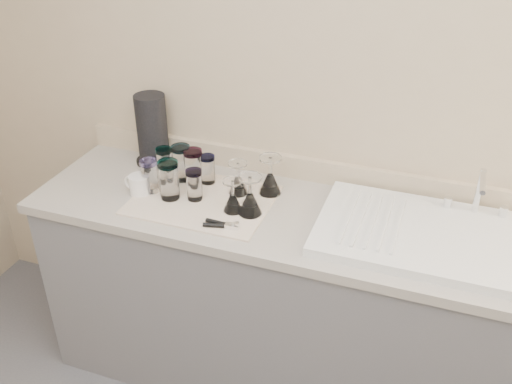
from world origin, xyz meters
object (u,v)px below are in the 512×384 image
at_px(tumbler_teal, 165,163).
at_px(tumbler_cyan, 181,163).
at_px(goblet_back_left, 238,183).
at_px(can_opener, 222,225).
at_px(goblet_front_left, 233,201).
at_px(tumbler_purple, 208,169).
at_px(paper_towel_roll, 152,130).
at_px(tumbler_extra, 193,167).
at_px(goblet_back_right, 270,181).
at_px(goblet_front_right, 250,201).
at_px(tumbler_blue, 169,180).
at_px(tumbler_lavender, 194,184).
at_px(sink_unit, 432,236).
at_px(white_mug, 139,185).
at_px(tumbler_magenta, 150,176).

distance_m(tumbler_teal, tumbler_cyan, 0.08).
relative_size(goblet_back_left, can_opener, 1.04).
xyz_separation_m(goblet_front_left, can_opener, (0.00, -0.12, -0.04)).
xyz_separation_m(tumbler_purple, paper_towel_roll, (-0.31, 0.10, 0.08)).
bearing_deg(goblet_back_left, tumbler_extra, 176.11).
xyz_separation_m(goblet_back_right, paper_towel_roll, (-0.58, 0.10, 0.09)).
distance_m(goblet_front_right, paper_towel_roll, 0.63).
distance_m(tumbler_blue, goblet_front_left, 0.28).
relative_size(tumbler_blue, tumbler_lavender, 1.26).
bearing_deg(sink_unit, goblet_back_right, 170.64).
bearing_deg(white_mug, tumbler_blue, 2.66).
relative_size(tumbler_teal, paper_towel_roll, 0.43).
height_order(can_opener, white_mug, white_mug).
height_order(sink_unit, goblet_back_right, sink_unit).
bearing_deg(tumbler_teal, paper_towel_roll, 133.61).
height_order(sink_unit, tumbler_lavender, sink_unit).
relative_size(sink_unit, tumbler_magenta, 5.84).
height_order(tumbler_lavender, white_mug, tumbler_lavender).
xyz_separation_m(tumbler_teal, goblet_front_left, (0.37, -0.15, -0.02)).
distance_m(goblet_back_left, goblet_back_right, 0.13).
distance_m(tumbler_blue, can_opener, 0.31).
distance_m(tumbler_teal, paper_towel_roll, 0.19).
distance_m(goblet_front_right, can_opener, 0.15).
relative_size(tumbler_lavender, goblet_front_left, 0.96).
relative_size(sink_unit, goblet_back_left, 5.84).
xyz_separation_m(tumbler_magenta, tumbler_lavender, (0.20, 0.00, -0.01)).
xyz_separation_m(tumbler_lavender, white_mug, (-0.24, -0.03, -0.03)).
bearing_deg(sink_unit, paper_towel_roll, 170.52).
bearing_deg(tumbler_blue, goblet_back_right, 25.14).
bearing_deg(white_mug, paper_towel_roll, 105.84).
xyz_separation_m(tumbler_extra, can_opener, (0.24, -0.26, -0.07)).
height_order(tumbler_teal, paper_towel_roll, paper_towel_roll).
relative_size(can_opener, paper_towel_roll, 0.42).
relative_size(goblet_back_right, can_opener, 1.22).
bearing_deg(tumbler_cyan, tumbler_teal, -173.79).
distance_m(tumbler_magenta, goblet_front_right, 0.45).
xyz_separation_m(sink_unit, goblet_front_left, (-0.75, -0.07, 0.03)).
bearing_deg(tumbler_teal, tumbler_blue, -56.30).
bearing_deg(tumbler_blue, tumbler_purple, 60.79).
xyz_separation_m(tumbler_teal, can_opener, (0.37, -0.27, -0.06)).
relative_size(tumbler_purple, tumbler_magenta, 0.89).
distance_m(tumbler_purple, goblet_back_right, 0.27).
bearing_deg(goblet_front_right, tumbler_teal, 161.63).
distance_m(can_opener, white_mug, 0.43).
xyz_separation_m(goblet_back_right, can_opener, (-0.09, -0.30, -0.05)).
relative_size(goblet_back_left, goblet_front_right, 0.86).
bearing_deg(paper_towel_roll, tumbler_teal, -46.39).
xyz_separation_m(tumbler_cyan, white_mug, (-0.12, -0.16, -0.04)).
xyz_separation_m(tumbler_magenta, goblet_back_right, (0.47, 0.15, -0.02)).
bearing_deg(goblet_front_right, goblet_front_left, -176.05).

